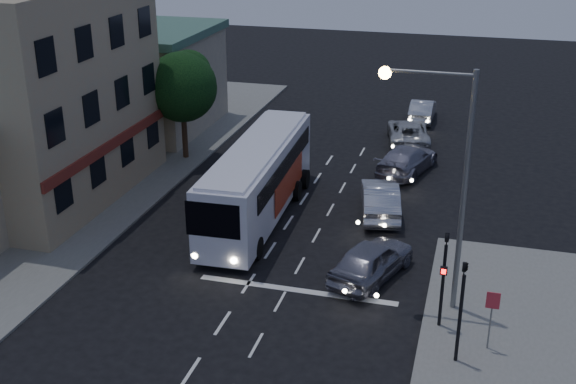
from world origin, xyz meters
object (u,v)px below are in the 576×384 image
(traffic_signal_side, at_px, (462,300))
(street_tree, at_px, (182,84))
(car_sedan_b, at_px, (407,159))
(tour_bus, at_px, (258,178))
(traffic_signal_main, at_px, (444,269))
(car_sedan_a, at_px, (380,199))
(streetlight, at_px, (448,165))
(car_extra, at_px, (422,110))
(car_suv, at_px, (371,260))
(car_sedan_c, at_px, (408,132))
(regulatory_sign, at_px, (492,311))

(traffic_signal_side, relative_size, street_tree, 0.66)
(street_tree, bearing_deg, car_sedan_b, 5.22)
(tour_bus, distance_m, traffic_signal_main, 11.88)
(car_sedan_a, distance_m, streetlight, 9.90)
(car_extra, distance_m, traffic_signal_main, 26.03)
(car_suv, bearing_deg, car_sedan_b, -70.53)
(car_suv, relative_size, streetlight, 0.52)
(car_sedan_a, bearing_deg, streetlight, 101.16)
(traffic_signal_main, bearing_deg, car_suv, 134.46)
(car_sedan_c, bearing_deg, car_extra, -103.81)
(car_sedan_a, relative_size, street_tree, 0.79)
(regulatory_sign, xyz_separation_m, street_tree, (-17.51, 15.26, 2.90))
(car_suv, bearing_deg, car_sedan_a, -65.18)
(traffic_signal_main, xyz_separation_m, street_tree, (-15.81, 14.25, 2.08))
(regulatory_sign, bearing_deg, traffic_signal_side, -136.08)
(traffic_signal_main, bearing_deg, car_extra, 97.10)
(streetlight, xyz_separation_m, street_tree, (-15.55, 12.82, -1.23))
(streetlight, bearing_deg, traffic_signal_main, -79.80)
(car_sedan_b, height_order, regulatory_sign, regulatory_sign)
(car_sedan_c, xyz_separation_m, traffic_signal_main, (3.54, -20.53, 1.68))
(regulatory_sign, height_order, street_tree, street_tree)
(tour_bus, xyz_separation_m, car_extra, (5.96, 18.24, -1.25))
(street_tree, bearing_deg, car_suv, -41.15)
(car_sedan_a, xyz_separation_m, car_extra, (0.38, 16.44, -0.08))
(traffic_signal_side, bearing_deg, streetlight, 105.70)
(car_sedan_b, distance_m, car_sedan_c, 5.14)
(car_extra, xyz_separation_m, traffic_signal_main, (3.21, -25.77, 1.69))
(car_sedan_b, bearing_deg, streetlight, 115.91)
(car_extra, bearing_deg, traffic_signal_side, 97.49)
(car_sedan_a, distance_m, regulatory_sign, 11.65)
(car_extra, bearing_deg, regulatory_sign, 99.86)
(traffic_signal_side, bearing_deg, traffic_signal_main, 109.49)
(traffic_signal_side, xyz_separation_m, street_tree, (-16.51, 16.22, 2.08))
(car_sedan_a, distance_m, car_sedan_b, 6.10)
(tour_bus, relative_size, traffic_signal_side, 2.93)
(car_sedan_a, relative_size, regulatory_sign, 2.24)
(traffic_signal_main, height_order, streetlight, streetlight)
(tour_bus, relative_size, car_extra, 2.71)
(car_extra, bearing_deg, car_sedan_a, 88.15)
(streetlight, height_order, street_tree, streetlight)
(car_extra, distance_m, street_tree, 17.49)
(car_sedan_c, bearing_deg, car_sedan_b, 85.51)
(car_extra, xyz_separation_m, street_tree, (-12.60, -11.53, 3.77))
(car_sedan_a, distance_m, traffic_signal_main, 10.13)
(traffic_signal_side, distance_m, streetlight, 4.84)
(tour_bus, height_order, street_tree, street_tree)
(regulatory_sign, xyz_separation_m, streetlight, (-1.96, 2.44, 4.14))
(traffic_signal_main, relative_size, streetlight, 0.46)
(car_suv, xyz_separation_m, traffic_signal_main, (2.97, -3.02, 1.62))
(car_sedan_b, relative_size, car_sedan_c, 1.00)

